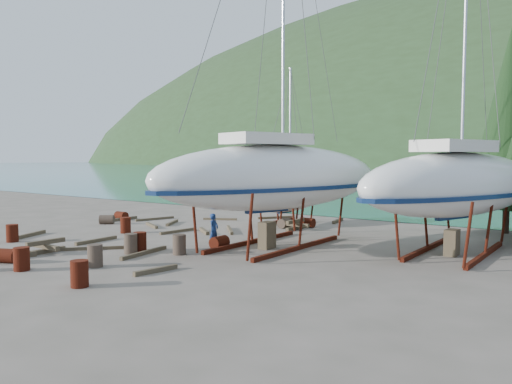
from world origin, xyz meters
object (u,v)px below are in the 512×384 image
Objects in this scene: large_sailboat_near at (275,177)px; large_sailboat_far at (457,184)px; worker at (214,230)px; small_sailboat_shore at (287,198)px.

large_sailboat_far is (7.40, 3.32, -0.24)m from large_sailboat_near.
large_sailboat_far is 11.87× the size of worker.
large_sailboat_near is 3.84m from worker.
large_sailboat_far is at bearing -70.66° from worker.
large_sailboat_far reaches higher than small_sailboat_shore.
worker is at bearing -72.85° from small_sailboat_shore.
large_sailboat_near reaches higher than large_sailboat_far.
small_sailboat_shore is (-3.85, 7.08, -1.70)m from large_sailboat_near.
large_sailboat_near is 2.10× the size of small_sailboat_shore.
worker is (-9.63, -5.15, -2.30)m from large_sailboat_far.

